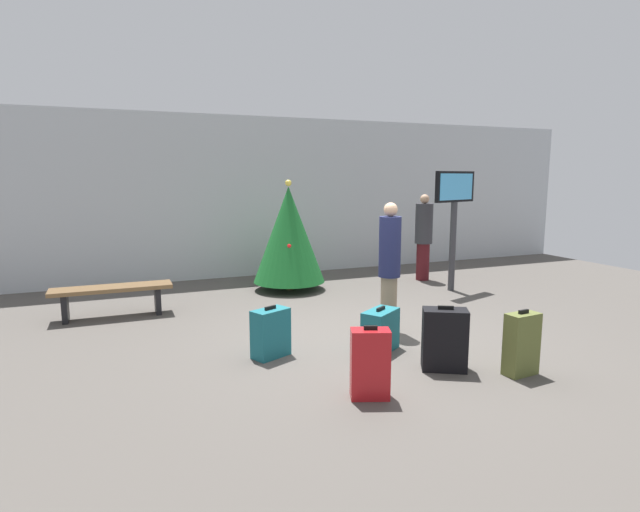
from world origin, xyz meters
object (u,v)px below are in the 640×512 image
Objects in this scene: suitcase_2 at (522,344)px; suitcase_4 at (380,331)px; flight_info_kiosk at (454,205)px; suitcase_3 at (444,339)px; traveller_1 at (389,264)px; suitcase_0 at (271,333)px; holiday_tree at (289,234)px; suitcase_1 at (370,364)px; traveller_0 at (424,235)px; waiting_bench at (112,294)px.

suitcase_4 is at bearing 130.15° from suitcase_2.
flight_info_kiosk reaches higher than suitcase_3.
suitcase_0 is (-1.81, -0.35, -0.66)m from traveller_1.
suitcase_3 is at bearing 147.43° from suitcase_2.
suitcase_2 is 1.24× the size of suitcase_4.
suitcase_0 is at bearing -168.90° from traveller_1.
holiday_tree is 3.02m from traveller_1.
traveller_1 is 1.09m from suitcase_4.
suitcase_0 is at bearing -112.33° from holiday_tree.
suitcase_1 is (0.56, -1.46, 0.05)m from suitcase_0.
traveller_1 is 2.45× the size of suitcase_3.
traveller_0 is at bearing 59.08° from suitcase_3.
suitcase_0 is at bearing 146.51° from suitcase_2.
suitcase_0 is at bearing -143.16° from traveller_0.
suitcase_2 is (2.35, -1.56, 0.05)m from suitcase_0.
holiday_tree is 2.87× the size of suitcase_2.
traveller_1 is at bearing 11.10° from suitcase_0.
traveller_1 is 1.96m from suitcase_0.
suitcase_1 is at bearing -68.98° from suitcase_0.
traveller_0 is (2.87, -0.16, -0.12)m from holiday_tree.
flight_info_kiosk is 3.59× the size of suitcase_0.
holiday_tree is 3.12m from flight_info_kiosk.
traveller_1 is at bearing 84.64° from suitcase_3.
suitcase_1 is at bearing -124.55° from traveller_1.
holiday_tree is 4.92m from suitcase_1.
traveller_0 is (0.05, 1.04, -0.67)m from flight_info_kiosk.
suitcase_0 is (1.74, -2.57, -0.08)m from waiting_bench.
suitcase_2 is (4.09, -4.13, -0.03)m from waiting_bench.
suitcase_0 is (-1.37, -3.34, -0.77)m from holiday_tree.
suitcase_3 is (1.11, 0.34, 0.00)m from suitcase_1.
flight_info_kiosk is 1.27× the size of waiting_bench.
flight_info_kiosk is at bearing 27.03° from suitcase_0.
holiday_tree is at bearing 98.29° from traveller_1.
holiday_tree reaches higher than traveller_1.
traveller_0 is 4.62m from suitcase_4.
waiting_bench is at bearing -174.20° from traveller_0.
holiday_tree is 3.74m from suitcase_4.
suitcase_4 is (0.75, 1.14, -0.09)m from suitcase_1.
suitcase_2 is at bearing -78.68° from holiday_tree.
suitcase_2 is at bearing -32.57° from suitcase_3.
suitcase_2 is at bearing -3.18° from suitcase_1.
waiting_bench is 6.04m from traveller_0.
suitcase_3 reaches higher than suitcase_1.
waiting_bench is 0.98× the size of traveller_1.
flight_info_kiosk is at bearing 36.79° from traveller_1.
suitcase_2 is (1.79, -0.10, -0.00)m from suitcase_1.
traveller_0 is 2.45× the size of suitcase_2.
suitcase_0 is at bearing 111.02° from suitcase_1.
flight_info_kiosk is at bearing 63.51° from suitcase_2.
suitcase_1 is (-3.63, -3.60, -1.26)m from flight_info_kiosk.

